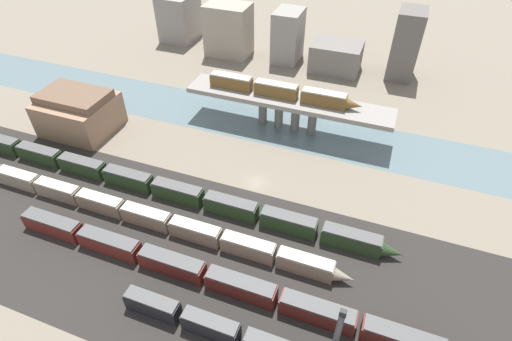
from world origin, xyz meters
TOP-DOWN VIEW (x-y plane):
  - ground_plane at (0.00, 0.00)m, footprint 400.00×400.00m
  - railbed_yard at (0.00, -24.00)m, footprint 280.00×42.00m
  - river_water at (0.00, 24.18)m, footprint 320.00×18.64m
  - bridge at (0.00, 24.18)m, footprint 55.01×9.27m
  - train_on_bridge at (-1.88, 24.18)m, footprint 40.86×3.00m
  - train_yard_mid at (2.47, -28.11)m, footprint 85.97×3.12m
  - train_yard_far at (-21.30, -19.58)m, footprint 93.59×2.82m
  - train_yard_outer at (-19.32, -10.85)m, footprint 105.34×3.09m
  - warehouse_building at (-52.30, 4.39)m, footprint 18.07×15.69m
  - signal_tower at (25.24, -33.09)m, footprint 1.00×0.93m
  - city_block_far_left at (-56.91, 69.13)m, footprint 11.97×14.51m
  - city_block_left at (-33.66, 62.51)m, footprint 15.30×10.80m
  - city_block_center at (-12.54, 65.19)m, footprint 8.93×11.87m
  - city_block_right at (5.12, 63.16)m, footprint 16.22×12.45m
  - city_block_far_right at (26.02, 66.57)m, footprint 8.29×11.53m

SIDE VIEW (x-z plane):
  - ground_plane at x=0.00m, z-range 0.00..0.00m
  - river_water at x=0.00m, z-range 0.00..0.01m
  - railbed_yard at x=0.00m, z-range 0.00..0.01m
  - train_yard_far at x=-21.30m, z-range -0.03..3.70m
  - train_yard_mid at x=2.47m, z-range -0.03..3.73m
  - train_yard_outer at x=-19.32m, z-range -0.03..3.87m
  - city_block_right at x=5.12m, z-range 0.00..9.40m
  - warehouse_building at x=-52.30m, z-range -0.27..10.80m
  - signal_tower at x=25.24m, z-range -0.10..12.48m
  - bridge at x=0.00m, z-range 3.06..12.42m
  - city_block_far_left at x=-56.91m, z-range 0.00..16.58m
  - city_block_center at x=-12.54m, z-range 0.00..17.30m
  - city_block_left at x=-33.66m, z-range 0.00..17.67m
  - city_block_far_right at x=26.02m, z-range 0.00..21.67m
  - train_on_bridge at x=-1.88m, z-range 9.32..12.96m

